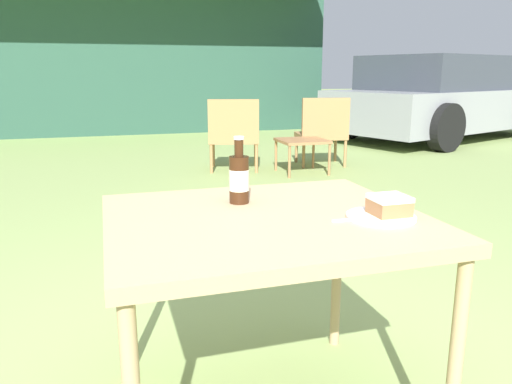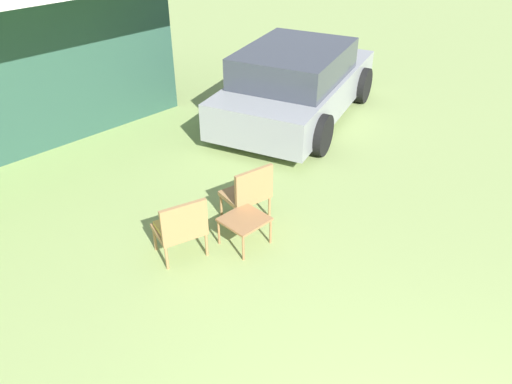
{
  "view_description": "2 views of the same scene",
  "coord_description": "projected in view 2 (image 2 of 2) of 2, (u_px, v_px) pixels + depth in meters",
  "views": [
    {
      "loc": [
        -0.45,
        -1.37,
        1.12
      ],
      "look_at": [
        0.0,
        0.1,
        0.75
      ],
      "focal_mm": 35.0,
      "sensor_mm": 36.0,
      "label": 1
    },
    {
      "loc": [
        -1.73,
        0.17,
        3.96
      ],
      "look_at": [
        1.64,
        3.58,
        0.9
      ],
      "focal_mm": 35.0,
      "sensor_mm": 36.0,
      "label": 2
    }
  ],
  "objects": [
    {
      "name": "parked_car",
      "position": [
        296.0,
        84.0,
        9.26
      ],
      "size": [
        4.45,
        3.08,
        1.38
      ],
      "rotation": [
        0.0,
        0.0,
        0.34
      ],
      "color": "gray",
      "rests_on": "ground_plane"
    },
    {
      "name": "wicker_chair_plain",
      "position": [
        249.0,
        191.0,
        6.54
      ],
      "size": [
        0.64,
        0.55,
        0.83
      ],
      "rotation": [
        0.0,
        0.0,
        2.98
      ],
      "color": "#9E7547",
      "rests_on": "ground_plane"
    },
    {
      "name": "wicker_chair_cushioned",
      "position": [
        181.0,
        226.0,
        5.9
      ],
      "size": [
        0.67,
        0.6,
        0.83
      ],
      "rotation": [
        0.0,
        0.0,
        2.87
      ],
      "color": "#9E7547",
      "rests_on": "ground_plane"
    },
    {
      "name": "garden_side_table",
      "position": [
        245.0,
        221.0,
        6.16
      ],
      "size": [
        0.52,
        0.49,
        0.38
      ],
      "color": "#996B42",
      "rests_on": "ground_plane"
    }
  ]
}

